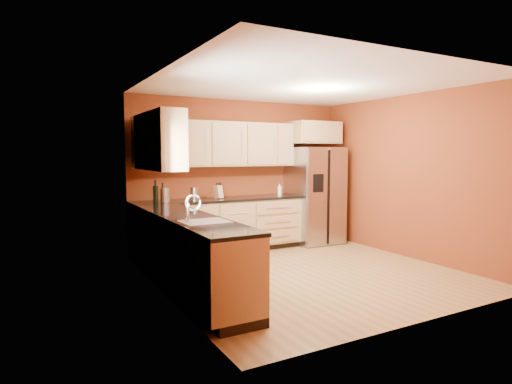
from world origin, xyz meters
The scene contains 23 objects.
floor centered at (0.00, 0.00, 0.00)m, with size 4.00×4.00×0.00m, color olive.
ceiling centered at (0.00, 0.00, 2.60)m, with size 4.00×4.00×0.00m, color white.
wall_back centered at (0.00, 2.00, 1.30)m, with size 4.00×0.04×2.60m, color maroon.
wall_front centered at (0.00, -2.00, 1.30)m, with size 4.00×0.04×2.60m, color maroon.
wall_left centered at (-2.00, 0.00, 1.30)m, with size 0.04×4.00×2.60m, color maroon.
wall_right centered at (2.00, 0.00, 1.30)m, with size 0.04×4.00×2.60m, color maroon.
base_cabinets_back centered at (-0.55, 1.70, 0.44)m, with size 2.90×0.60×0.88m, color #A68150.
base_cabinets_left centered at (-1.70, 0.00, 0.44)m, with size 0.60×2.80×0.88m, color #A68150.
countertop_back centered at (-0.55, 1.69, 0.90)m, with size 2.90×0.62×0.04m, color black.
countertop_left centered at (-1.69, 0.00, 0.90)m, with size 0.62×2.80×0.04m, color black.
upper_cabinets_back centered at (-0.25, 1.83, 1.83)m, with size 2.30×0.33×0.75m, color #A68150.
upper_cabinets_left centered at (-1.83, 0.72, 1.83)m, with size 0.33×1.35×0.75m, color #A68150.
corner_upper_cabinet centered at (-1.67, 1.67, 1.83)m, with size 0.62×0.33×0.75m, color #A68150.
over_fridge_cabinet centered at (1.35, 1.70, 2.05)m, with size 0.92×0.60×0.40m, color #A68150.
refrigerator centered at (1.35, 1.62, 0.89)m, with size 0.90×0.75×1.78m, color #B8B8BD.
window centered at (-1.98, -0.50, 1.55)m, with size 0.03×0.90×1.00m, color white.
sink_faucet centered at (-1.69, -0.50, 1.07)m, with size 0.50×0.42×0.30m, color silver, non-canonical shape.
canister_left centered at (-1.49, 1.64, 1.03)m, with size 0.14×0.14×0.22m, color #B8B8BD.
canister_right centered at (-1.02, 1.62, 1.02)m, with size 0.13×0.13×0.21m, color #B8B8BD.
wine_bottle_a centered at (-1.63, 1.67, 1.09)m, with size 0.08×0.08×0.35m, color black, non-canonical shape.
wine_bottle_b centered at (-1.53, 1.63, 1.07)m, with size 0.07×0.07×0.30m, color black, non-canonical shape.
knife_block centered at (-0.56, 1.70, 1.03)m, with size 0.11×0.10×0.22m, color tan.
soap_dispenser centered at (0.60, 1.65, 1.02)m, with size 0.07×0.07×0.21m, color white.
Camera 1 is at (-3.41, -4.81, 1.66)m, focal length 30.00 mm.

